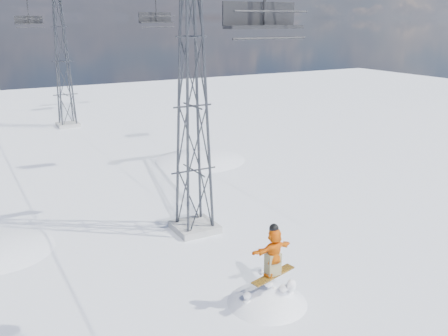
% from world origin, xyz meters
% --- Properties ---
extents(ground, '(120.00, 120.00, 0.00)m').
position_xyz_m(ground, '(0.00, 0.00, 0.00)').
color(ground, white).
rests_on(ground, ground).
extents(snow_terrain, '(39.00, 37.00, 22.00)m').
position_xyz_m(snow_terrain, '(-4.77, 21.24, -9.59)').
color(snow_terrain, white).
rests_on(snow_terrain, ground).
extents(lift_tower_near, '(5.20, 1.80, 11.43)m').
position_xyz_m(lift_tower_near, '(0.80, 8.00, 5.47)').
color(lift_tower_near, '#999999').
rests_on(lift_tower_near, ground).
extents(lift_tower_far, '(5.20, 1.80, 11.43)m').
position_xyz_m(lift_tower_far, '(0.80, 33.00, 5.47)').
color(lift_tower_far, '#999999').
rests_on(lift_tower_far, ground).
extents(lift_chair_near, '(1.91, 0.55, 2.37)m').
position_xyz_m(lift_chair_near, '(-1.40, -0.43, 8.95)').
color(lift_chair_near, black).
rests_on(lift_chair_near, ground).
extents(lift_chair_mid, '(1.96, 0.56, 2.42)m').
position_xyz_m(lift_chair_mid, '(3.00, 17.24, 8.91)').
color(lift_chair_mid, black).
rests_on(lift_chair_mid, ground).
extents(lift_chair_far, '(2.14, 0.62, 2.65)m').
position_xyz_m(lift_chair_far, '(-1.40, 33.52, 8.72)').
color(lift_chair_far, black).
rests_on(lift_chair_far, ground).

